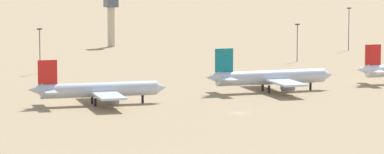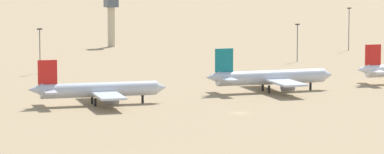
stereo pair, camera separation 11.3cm
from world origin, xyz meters
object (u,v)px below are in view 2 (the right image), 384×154
Objects in this scene: parked_jet_teal_3 at (270,77)px; light_pole_mid at (40,47)px; control_tower at (111,16)px; light_pole_east at (349,26)px; light_pole_west at (297,40)px; parked_jet_red_2 at (98,90)px.

light_pole_mid reaches higher than parked_jet_teal_3.
control_tower is 1.22× the size of light_pole_east.
parked_jet_teal_3 is at bearing -93.19° from control_tower.
light_pole_west is at bearing -2.34° from light_pole_mid.
light_pole_mid is at bearing 128.81° from parked_jet_teal_3.
light_pole_west reaches higher than parked_jet_red_2.
parked_jet_red_2 is 0.95× the size of parked_jet_teal_3.
light_pole_west is at bearing 44.61° from parked_jet_red_2.
light_pole_west is (52.60, 74.50, 3.96)m from parked_jet_teal_3.
light_pole_mid reaches higher than parked_jet_red_2.
light_pole_east is (153.23, 108.63, 6.01)m from parked_jet_red_2.
parked_jet_teal_3 is 91.29m from light_pole_west.
light_pole_west is at bearing 61.32° from parked_jet_teal_3.
light_pole_mid is (-102.28, 4.18, 0.63)m from light_pole_west.
control_tower reaches higher than light_pole_east.
light_pole_mid is 0.87× the size of light_pole_east.
parked_jet_red_2 is 2.54× the size of light_pole_mid.
parked_jet_red_2 is 2.21× the size of light_pole_east.
parked_jet_teal_3 is at bearing -125.23° from light_pole_west.
light_pole_east reaches higher than parked_jet_red_2.
light_pole_east is at bearing 35.21° from light_pole_west.
control_tower is at bearing 145.91° from light_pole_east.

